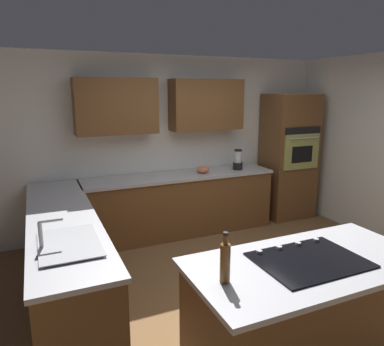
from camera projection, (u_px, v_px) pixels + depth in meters
The scene contains 14 objects.
ground_plane at pixel (247, 286), 3.96m from camera, with size 14.00×14.00×0.00m, color brown.
wall_back at pixel (173, 134), 5.42m from camera, with size 6.00×0.44×2.60m.
lower_cabinets_back at pixel (180, 205), 5.35m from camera, with size 2.80×0.60×0.86m, color brown.
countertop_back at pixel (180, 176), 5.25m from camera, with size 2.84×0.64×0.04m, color #B2B2B7.
lower_cabinets_side at pixel (65, 259), 3.63m from camera, with size 0.60×2.90×0.86m, color brown.
countertop_side at pixel (62, 217), 3.53m from camera, with size 0.64×2.94×0.04m, color #B2B2B7.
island_base at pixel (305, 319), 2.69m from camera, with size 1.69×0.80×0.86m, color brown.
island_top at pixel (309, 263), 2.59m from camera, with size 1.77×0.88×0.04m, color #B2B2B7.
wall_oven at pixel (289, 157), 5.99m from camera, with size 0.80×0.66×2.04m.
sink_unit at pixel (68, 243), 2.84m from camera, with size 0.46×0.70×0.23m.
cooktop at pixel (309, 260), 2.59m from camera, with size 0.76×0.56×0.03m.
blender at pixel (238, 161), 5.56m from camera, with size 0.15×0.15×0.31m.
mixing_bowl at pixel (203, 169), 5.34m from camera, with size 0.19×0.19×0.11m, color #CC724C.
oil_bottle at pixel (225, 262), 2.27m from camera, with size 0.07×0.07×0.34m.
Camera 1 is at (2.00, 3.03, 2.09)m, focal length 33.72 mm.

